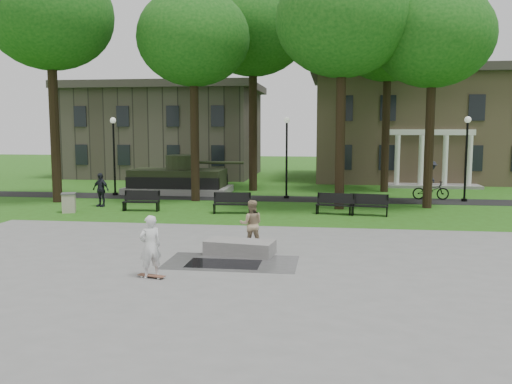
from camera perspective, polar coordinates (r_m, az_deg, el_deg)
ground at (r=19.75m, az=-1.15°, el=-5.19°), size 120.00×120.00×0.00m
plaza at (r=14.97m, az=-4.19°, el=-9.05°), size 22.00×16.00×0.02m
footpath at (r=31.50m, az=2.26°, el=-0.71°), size 44.00×2.60×0.01m
building_right at (r=45.62m, az=16.76°, el=6.78°), size 17.00×12.00×8.60m
building_left at (r=47.70m, az=-9.31°, el=6.06°), size 15.00×10.00×7.20m
tree_0 at (r=32.41m, az=-20.88°, el=16.88°), size 6.80×6.80×12.97m
tree_1 at (r=30.92m, az=-6.60°, el=15.76°), size 6.20×6.20×11.63m
tree_2 at (r=28.08m, az=9.08°, el=17.39°), size 6.60×6.60×12.16m
tree_3 at (r=29.37m, az=18.15°, el=15.25°), size 6.00×6.00×11.19m
tree_4 at (r=36.00m, az=-0.32°, el=16.82°), size 7.20×7.20×13.50m
tree_5 at (r=36.19m, az=13.76°, el=15.42°), size 6.40×6.40×12.44m
lamp_left at (r=34.01m, az=-14.73°, el=4.34°), size 0.36×0.36×4.73m
lamp_mid at (r=31.52m, az=3.24°, el=4.38°), size 0.36×0.36×4.73m
lamp_right at (r=32.29m, az=21.27°, el=3.99°), size 0.36×0.36×4.73m
tank_monument at (r=34.57m, az=-8.12°, el=1.31°), size 7.45×3.40×2.40m
puddle at (r=16.47m, az=-3.42°, el=-7.55°), size 2.20×1.20×0.00m
concrete_block at (r=17.61m, az=-1.70°, el=-5.85°), size 2.33×1.32×0.45m
skateboard at (r=15.21m, az=-10.94°, el=-8.73°), size 0.81×0.38×0.07m
skateboarder at (r=15.08m, az=-11.08°, el=-5.64°), size 0.75×0.72×1.72m
friend_watching at (r=18.36m, az=-0.50°, el=-3.41°), size 0.88×0.73×1.65m
pedestrian_walker at (r=29.42m, az=-16.04°, el=0.23°), size 1.12×0.75×1.77m
cyclist at (r=32.61m, az=17.94°, el=0.83°), size 2.05×1.17×2.23m
park_bench_0 at (r=27.47m, az=-11.95°, el=-0.86°), size 1.81×0.58×1.00m
park_bench_1 at (r=26.09m, az=-2.52°, el=-1.11°), size 1.83×0.67×1.00m
park_bench_2 at (r=26.05m, az=8.32°, el=-1.19°), size 1.85×0.85×1.00m
park_bench_3 at (r=25.99m, az=11.75°, el=-1.28°), size 1.85×0.78×1.00m
trash_bin at (r=27.84m, az=-19.10°, el=-1.06°), size 0.85×0.85×0.96m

